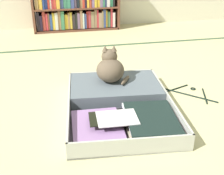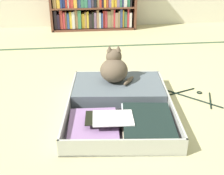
% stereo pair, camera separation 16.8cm
% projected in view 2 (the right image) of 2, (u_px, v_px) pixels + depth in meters
% --- Properties ---
extents(ground_plane, '(10.00, 10.00, 0.00)m').
position_uv_depth(ground_plane, '(132.00, 105.00, 2.00)').
color(ground_plane, '#BFB783').
extents(tatami_border, '(4.80, 0.05, 0.00)m').
position_uv_depth(tatami_border, '(111.00, 46.00, 3.24)').
color(tatami_border, '#354F34').
rests_on(tatami_border, ground_plane).
extents(open_suitcase, '(0.77, 1.00, 0.11)m').
position_uv_depth(open_suitcase, '(121.00, 101.00, 1.94)').
color(open_suitcase, '#B6B7AC').
rests_on(open_suitcase, ground_plane).
extents(black_cat, '(0.27, 0.25, 0.26)m').
position_uv_depth(black_cat, '(114.00, 68.00, 2.08)').
color(black_cat, brown).
rests_on(black_cat, open_suitcase).
extents(clothes_hanger, '(0.33, 0.33, 0.01)m').
position_uv_depth(clothes_hanger, '(195.00, 96.00, 2.10)').
color(clothes_hanger, black).
rests_on(clothes_hanger, ground_plane).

